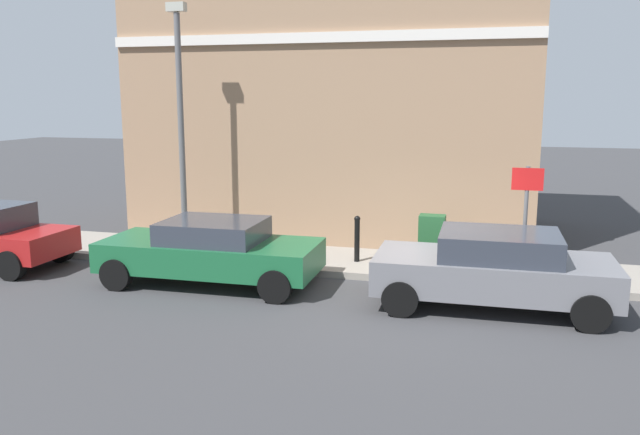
{
  "coord_description": "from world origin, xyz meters",
  "views": [
    {
      "loc": [
        -11.84,
        -1.03,
        3.8
      ],
      "look_at": [
        1.45,
        2.58,
        1.2
      ],
      "focal_mm": 36.26,
      "sensor_mm": 36.0,
      "label": 1
    }
  ],
  "objects_px": {
    "car_grey": "(494,268)",
    "car_green": "(211,251)",
    "lamppost": "(181,118)",
    "bollard_near_cabinet": "(357,237)",
    "street_sign": "(526,206)",
    "utility_cabinet": "(432,243)"
  },
  "relations": [
    {
      "from": "utility_cabinet",
      "to": "lamppost",
      "type": "height_order",
      "value": "lamppost"
    },
    {
      "from": "utility_cabinet",
      "to": "street_sign",
      "type": "distance_m",
      "value": 2.16
    },
    {
      "from": "car_green",
      "to": "utility_cabinet",
      "type": "distance_m",
      "value": 4.67
    },
    {
      "from": "car_grey",
      "to": "lamppost",
      "type": "bearing_deg",
      "value": -17.43
    },
    {
      "from": "car_grey",
      "to": "lamppost",
      "type": "height_order",
      "value": "lamppost"
    },
    {
      "from": "bollard_near_cabinet",
      "to": "lamppost",
      "type": "bearing_deg",
      "value": 89.5
    },
    {
      "from": "car_grey",
      "to": "bollard_near_cabinet",
      "type": "relative_size",
      "value": 4.07
    },
    {
      "from": "utility_cabinet",
      "to": "bollard_near_cabinet",
      "type": "bearing_deg",
      "value": 86.54
    },
    {
      "from": "lamppost",
      "to": "car_green",
      "type": "bearing_deg",
      "value": -141.71
    },
    {
      "from": "car_green",
      "to": "bollard_near_cabinet",
      "type": "height_order",
      "value": "car_green"
    },
    {
      "from": "car_green",
      "to": "street_sign",
      "type": "bearing_deg",
      "value": -167.99
    },
    {
      "from": "street_sign",
      "to": "car_green",
      "type": "bearing_deg",
      "value": 103.05
    },
    {
      "from": "car_green",
      "to": "bollard_near_cabinet",
      "type": "distance_m",
      "value": 3.29
    },
    {
      "from": "utility_cabinet",
      "to": "bollard_near_cabinet",
      "type": "relative_size",
      "value": 1.11
    },
    {
      "from": "car_green",
      "to": "street_sign",
      "type": "height_order",
      "value": "street_sign"
    },
    {
      "from": "car_grey",
      "to": "utility_cabinet",
      "type": "bearing_deg",
      "value": -57.68
    },
    {
      "from": "car_grey",
      "to": "car_green",
      "type": "relative_size",
      "value": 0.95
    },
    {
      "from": "bollard_near_cabinet",
      "to": "car_green",
      "type": "bearing_deg",
      "value": 127.96
    },
    {
      "from": "bollard_near_cabinet",
      "to": "lamppost",
      "type": "relative_size",
      "value": 0.18
    },
    {
      "from": "car_grey",
      "to": "utility_cabinet",
      "type": "xyz_separation_m",
      "value": [
        1.99,
        1.31,
        -0.06
      ]
    },
    {
      "from": "car_grey",
      "to": "car_green",
      "type": "distance_m",
      "value": 5.56
    },
    {
      "from": "car_grey",
      "to": "car_green",
      "type": "height_order",
      "value": "car_grey"
    }
  ]
}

